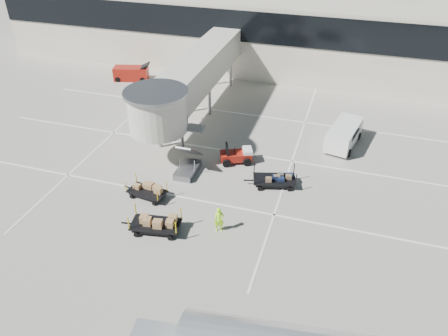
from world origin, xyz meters
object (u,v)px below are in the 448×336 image
at_px(box_cart_near, 156,224).
at_px(box_cart_far, 148,191).
at_px(suitcase_cart, 275,180).
at_px(belt_loader, 131,73).
at_px(minivan, 344,133).
at_px(baggage_tug, 237,155).
at_px(ground_worker, 219,220).

xyz_separation_m(box_cart_near, box_cart_far, (-2.08, 3.12, -0.05)).
xyz_separation_m(suitcase_cart, belt_loader, (-19.47, 15.21, 0.22)).
height_order(suitcase_cart, minivan, minivan).
height_order(baggage_tug, box_cart_far, baggage_tug).
height_order(ground_worker, minivan, minivan).
xyz_separation_m(baggage_tug, box_cart_near, (-2.67, -9.42, -0.04)).
distance_m(suitcase_cart, ground_worker, 6.40).
xyz_separation_m(baggage_tug, suitcase_cart, (3.55, -2.26, -0.08)).
bearing_deg(box_cart_far, ground_worker, -9.73).
distance_m(suitcase_cart, box_cart_far, 9.24).
relative_size(box_cart_far, ground_worker, 1.90).
height_order(baggage_tug, minivan, minivan).
height_order(suitcase_cart, ground_worker, ground_worker).
bearing_deg(baggage_tug, box_cart_near, -128.99).
height_order(ground_worker, belt_loader, belt_loader).
xyz_separation_m(ground_worker, belt_loader, (-17.08, 21.14, -0.15)).
bearing_deg(belt_loader, suitcase_cart, -53.35).
relative_size(suitcase_cart, box_cart_far, 1.14).
bearing_deg(baggage_tug, box_cart_far, -150.20).
distance_m(box_cart_near, belt_loader, 26.00).
bearing_deg(minivan, box_cart_near, -113.84).
height_order(baggage_tug, belt_loader, belt_loader).
height_order(box_cart_near, minivan, minivan).
height_order(baggage_tug, box_cart_near, baggage_tug).
relative_size(baggage_tug, box_cart_far, 0.81).
relative_size(baggage_tug, minivan, 0.53).
relative_size(box_cart_far, belt_loader, 0.79).
xyz_separation_m(ground_worker, minivan, (6.71, 13.52, 0.21)).
relative_size(box_cart_near, minivan, 0.77).
distance_m(baggage_tug, box_cart_near, 9.79).
bearing_deg(baggage_tug, suitcase_cart, -55.58).
bearing_deg(suitcase_cart, ground_worker, -127.45).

